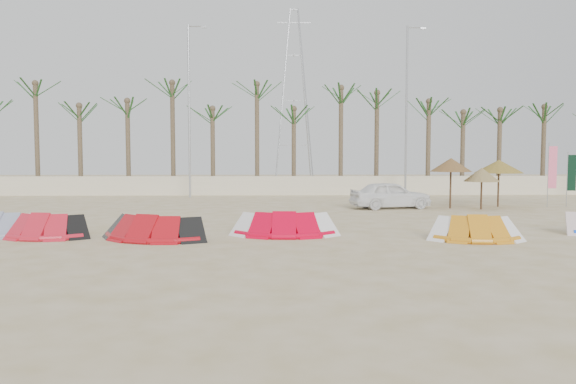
{
  "coord_description": "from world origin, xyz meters",
  "views": [
    {
      "loc": [
        -0.54,
        -16.31,
        2.82
      ],
      "look_at": [
        0.0,
        6.0,
        1.3
      ],
      "focal_mm": 35.0,
      "sensor_mm": 36.0,
      "label": 1
    }
  ],
  "objects_px": {
    "kite_orange": "(473,227)",
    "parasol_left": "(451,165)",
    "parasol_right": "(499,166)",
    "kite_grey": "(1,223)",
    "kite_red_mid": "(155,226)",
    "kite_red_left": "(47,225)",
    "kite_red_right": "(284,223)",
    "car": "(390,195)",
    "parasol_mid": "(482,175)"
  },
  "relations": [
    {
      "from": "kite_grey",
      "to": "kite_red_left",
      "type": "xyz_separation_m",
      "value": [
        1.75,
        -0.45,
        0.0
      ]
    },
    {
      "from": "kite_grey",
      "to": "car",
      "type": "relative_size",
      "value": 0.76
    },
    {
      "from": "kite_red_mid",
      "to": "kite_orange",
      "type": "xyz_separation_m",
      "value": [
        10.54,
        -0.53,
        -0.01
      ]
    },
    {
      "from": "parasol_mid",
      "to": "car",
      "type": "distance_m",
      "value": 4.68
    },
    {
      "from": "kite_red_right",
      "to": "parasol_mid",
      "type": "bearing_deg",
      "value": 40.44
    },
    {
      "from": "kite_red_left",
      "to": "kite_red_right",
      "type": "height_order",
      "value": "same"
    },
    {
      "from": "kite_red_mid",
      "to": "car",
      "type": "bearing_deg",
      "value": 45.08
    },
    {
      "from": "kite_red_mid",
      "to": "parasol_mid",
      "type": "distance_m",
      "value": 17.39
    },
    {
      "from": "kite_grey",
      "to": "kite_orange",
      "type": "xyz_separation_m",
      "value": [
        16.02,
        -1.41,
        -0.0
      ]
    },
    {
      "from": "kite_red_left",
      "to": "parasol_left",
      "type": "distance_m",
      "value": 19.45
    },
    {
      "from": "kite_red_mid",
      "to": "parasol_mid",
      "type": "bearing_deg",
      "value": 33.12
    },
    {
      "from": "kite_red_mid",
      "to": "parasol_right",
      "type": "relative_size",
      "value": 1.59
    },
    {
      "from": "kite_grey",
      "to": "kite_orange",
      "type": "distance_m",
      "value": 16.08
    },
    {
      "from": "kite_red_left",
      "to": "kite_red_mid",
      "type": "bearing_deg",
      "value": -6.55
    },
    {
      "from": "kite_red_left",
      "to": "kite_orange",
      "type": "relative_size",
      "value": 1.06
    },
    {
      "from": "kite_orange",
      "to": "kite_red_right",
      "type": "bearing_deg",
      "value": 167.76
    },
    {
      "from": "car",
      "to": "parasol_left",
      "type": "bearing_deg",
      "value": -102.24
    },
    {
      "from": "kite_grey",
      "to": "kite_red_mid",
      "type": "distance_m",
      "value": 5.55
    },
    {
      "from": "kite_red_mid",
      "to": "car",
      "type": "xyz_separation_m",
      "value": [
        10.0,
        10.03,
        0.28
      ]
    },
    {
      "from": "kite_red_left",
      "to": "parasol_left",
      "type": "relative_size",
      "value": 1.24
    },
    {
      "from": "car",
      "to": "parasol_mid",
      "type": "bearing_deg",
      "value": -108.33
    },
    {
      "from": "kite_red_mid",
      "to": "kite_red_right",
      "type": "relative_size",
      "value": 1.12
    },
    {
      "from": "kite_grey",
      "to": "kite_red_left",
      "type": "bearing_deg",
      "value": -14.38
    },
    {
      "from": "kite_red_left",
      "to": "kite_red_mid",
      "type": "distance_m",
      "value": 3.76
    },
    {
      "from": "parasol_left",
      "to": "parasol_mid",
      "type": "relative_size",
      "value": 1.23
    },
    {
      "from": "kite_grey",
      "to": "kite_red_mid",
      "type": "xyz_separation_m",
      "value": [
        5.48,
        -0.88,
        0.0
      ]
    },
    {
      "from": "kite_grey",
      "to": "car",
      "type": "bearing_deg",
      "value": 30.59
    },
    {
      "from": "kite_red_right",
      "to": "parasol_left",
      "type": "relative_size",
      "value": 1.38
    },
    {
      "from": "parasol_left",
      "to": "car",
      "type": "xyz_separation_m",
      "value": [
        -3.1,
        0.05,
        -1.55
      ]
    },
    {
      "from": "parasol_mid",
      "to": "car",
      "type": "relative_size",
      "value": 0.51
    },
    {
      "from": "kite_red_left",
      "to": "kite_red_right",
      "type": "relative_size",
      "value": 0.9
    },
    {
      "from": "parasol_left",
      "to": "parasol_right",
      "type": "height_order",
      "value": "parasol_left"
    },
    {
      "from": "kite_red_right",
      "to": "parasol_right",
      "type": "distance_m",
      "value": 15.43
    },
    {
      "from": "kite_red_right",
      "to": "car",
      "type": "xyz_separation_m",
      "value": [
        5.65,
        9.22,
        0.29
      ]
    },
    {
      "from": "kite_orange",
      "to": "car",
      "type": "relative_size",
      "value": 0.73
    },
    {
      "from": "parasol_left",
      "to": "kite_red_left",
      "type": "bearing_deg",
      "value": -150.44
    },
    {
      "from": "parasol_left",
      "to": "car",
      "type": "bearing_deg",
      "value": 179.11
    },
    {
      "from": "kite_orange",
      "to": "parasol_right",
      "type": "bearing_deg",
      "value": 64.58
    },
    {
      "from": "parasol_right",
      "to": "car",
      "type": "distance_m",
      "value": 6.17
    },
    {
      "from": "car",
      "to": "kite_red_mid",
      "type": "bearing_deg",
      "value": 123.73
    },
    {
      "from": "kite_red_left",
      "to": "kite_orange",
      "type": "xyz_separation_m",
      "value": [
        14.28,
        -0.96,
        -0.0
      ]
    },
    {
      "from": "kite_grey",
      "to": "parasol_right",
      "type": "relative_size",
      "value": 1.25
    },
    {
      "from": "kite_red_right",
      "to": "parasol_left",
      "type": "distance_m",
      "value": 12.81
    },
    {
      "from": "parasol_right",
      "to": "car",
      "type": "height_order",
      "value": "parasol_right"
    },
    {
      "from": "kite_red_left",
      "to": "car",
      "type": "xyz_separation_m",
      "value": [
        13.74,
        9.6,
        0.29
      ]
    },
    {
      "from": "parasol_mid",
      "to": "parasol_right",
      "type": "bearing_deg",
      "value": 43.99
    },
    {
      "from": "kite_red_left",
      "to": "kite_orange",
      "type": "height_order",
      "value": "same"
    },
    {
      "from": "kite_red_left",
      "to": "parasol_mid",
      "type": "distance_m",
      "value": 20.42
    },
    {
      "from": "kite_red_left",
      "to": "parasol_left",
      "type": "height_order",
      "value": "parasol_left"
    },
    {
      "from": "kite_orange",
      "to": "parasol_left",
      "type": "xyz_separation_m",
      "value": [
        2.56,
        10.52,
        1.84
      ]
    }
  ]
}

